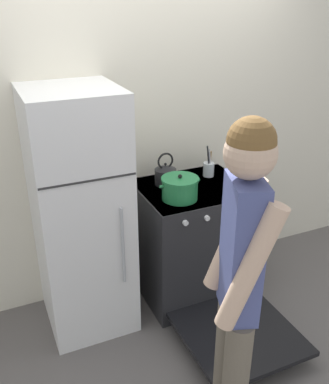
% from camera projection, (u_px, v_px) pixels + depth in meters
% --- Properties ---
extents(ground_plane, '(14.00, 14.00, 0.00)m').
position_uv_depth(ground_plane, '(142.00, 275.00, 3.69)').
color(ground_plane, '#5B5654').
extents(wall_back, '(10.00, 0.06, 2.55)m').
position_uv_depth(wall_back, '(137.00, 131.00, 3.17)').
color(wall_back, silver).
rests_on(wall_back, ground_plane).
extents(refrigerator, '(0.59, 0.65, 1.70)m').
position_uv_depth(refrigerator, '(81.00, 215.00, 2.87)').
color(refrigerator, white).
rests_on(refrigerator, ground_plane).
extents(stove_range, '(0.80, 1.40, 0.91)m').
position_uv_depth(stove_range, '(194.00, 243.00, 3.29)').
color(stove_range, '#232326').
rests_on(stove_range, ground_plane).
extents(dutch_oven_pot, '(0.30, 0.26, 0.18)m').
position_uv_depth(dutch_oven_pot, '(180.00, 188.00, 2.92)').
color(dutch_oven_pot, '#237A42').
rests_on(dutch_oven_pot, stove_range).
extents(tea_kettle, '(0.20, 0.16, 0.25)m').
position_uv_depth(tea_kettle, '(166.00, 174.00, 3.15)').
color(tea_kettle, black).
rests_on(tea_kettle, stove_range).
extents(utensil_jar, '(0.08, 0.08, 0.26)m').
position_uv_depth(utensil_jar, '(209.00, 168.00, 3.30)').
color(utensil_jar, silver).
rests_on(utensil_jar, stove_range).
extents(person, '(0.37, 0.43, 1.79)m').
position_uv_depth(person, '(239.00, 285.00, 1.91)').
color(person, '#6B6051').
rests_on(person, ground_plane).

